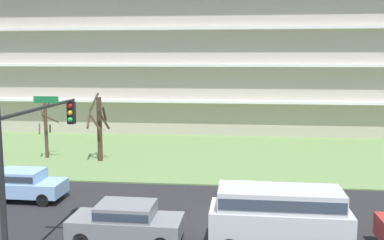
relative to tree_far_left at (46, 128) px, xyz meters
The scene contains 9 objects.
ground 17.85m from the tree_far_left, 40.73° to the right, with size 160.00×160.00×0.00m, color #232326.
grass_lawn_strip 13.81m from the tree_far_left, 10.33° to the left, with size 80.00×16.00×0.08m, color #66844C.
apartment_building 22.69m from the tree_far_left, 52.20° to the left, with size 48.67×14.66×16.33m.
tree_far_left is the anchor object (origin of this frame).
tree_left 4.08m from the tree_far_left, ahead, with size 1.64×1.52×4.78m.
van_silver_center_left 20.38m from the tree_far_left, 41.72° to the right, with size 5.22×2.06×2.36m.
sedan_gray_center_right 16.49m from the tree_far_left, 55.56° to the right, with size 4.43×1.88×1.57m.
sedan_blue_near_right 9.53m from the tree_far_left, 73.67° to the right, with size 4.42×1.85×1.57m.
traffic_signal_mast 17.59m from the tree_far_left, 66.81° to the right, with size 0.90×5.87×5.90m.
Camera 1 is at (0.19, -18.20, 7.20)m, focal length 41.28 mm.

